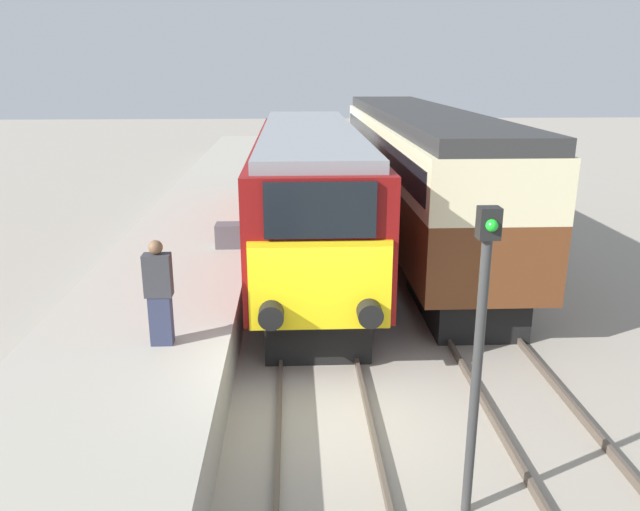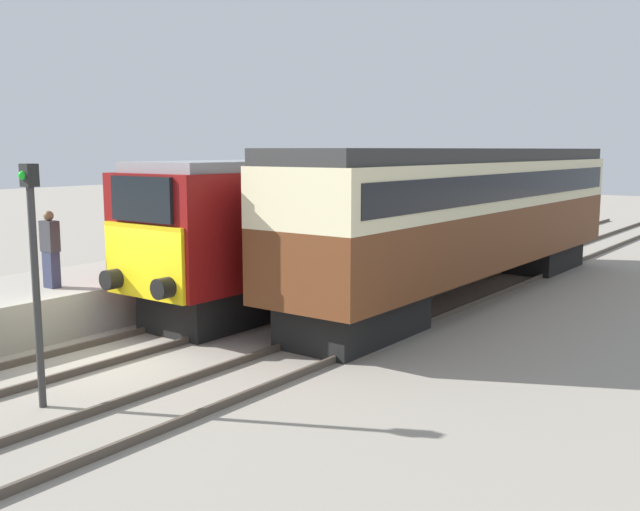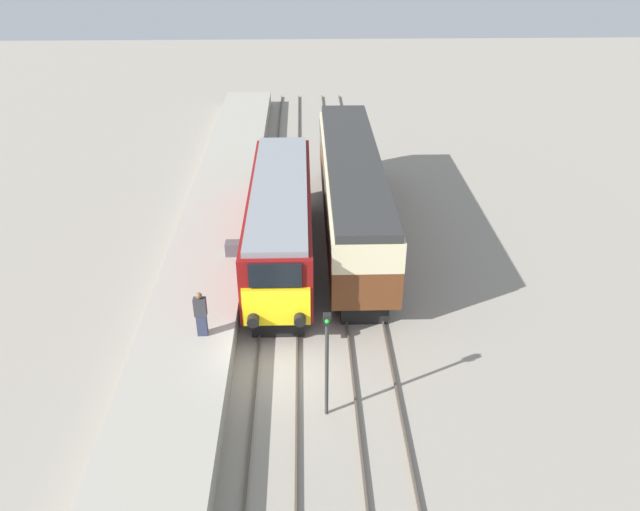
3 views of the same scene
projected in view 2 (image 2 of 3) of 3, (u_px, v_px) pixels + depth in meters
The scene contains 9 objects.
ground_plane at pixel (103, 355), 14.61m from camera, with size 120.00×120.00×0.00m, color gray.
platform_left at pixel (248, 265), 22.83m from camera, with size 3.50×50.00×1.00m.
rails_near_track at pixel (264, 308), 18.57m from camera, with size 1.51×60.00×0.14m.
rails_far_track at pixel (374, 328), 16.56m from camera, with size 1.50×60.00×0.14m.
locomotive at pixel (319, 221), 20.17m from camera, with size 2.70×12.99×3.91m.
passenger_carriage at pixel (471, 208), 20.22m from camera, with size 2.75×16.11×4.20m.
person_on_platform at pixel (50, 249), 16.38m from camera, with size 0.44×0.26×1.79m.
signal_post at pixel (34, 265), 11.33m from camera, with size 0.24×0.28×3.96m.
luggage_crate at pixel (242, 249), 20.75m from camera, with size 0.70×0.56×0.60m.
Camera 2 is at (12.03, -8.68, 4.18)m, focal length 40.00 mm.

